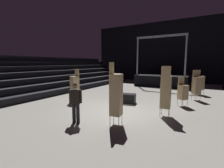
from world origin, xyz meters
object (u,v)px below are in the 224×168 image
at_px(stage_riser, 162,80).
at_px(chair_stack_front_right, 200,83).
at_px(man_with_tie, 76,101).
at_px(equipment_road_case, 128,98).
at_px(chair_stack_front_left, 183,92).
at_px(chair_stack_mid_left, 166,92).
at_px(chair_stack_mid_centre, 197,85).
at_px(chair_stack_rear_left, 75,85).
at_px(chair_stack_mid_right, 116,94).

xyz_separation_m(stage_riser, chair_stack_front_right, (3.82, -3.73, 0.33)).
bearing_deg(man_with_tie, equipment_road_case, -116.72).
relative_size(man_with_tie, chair_stack_front_left, 1.00).
height_order(man_with_tie, chair_stack_mid_left, chair_stack_mid_left).
distance_m(chair_stack_mid_centre, chair_stack_rear_left, 8.18).
xyz_separation_m(chair_stack_front_left, chair_stack_mid_centre, (0.61, 2.07, 0.17)).
bearing_deg(stage_riser, chair_stack_mid_right, -85.19).
height_order(chair_stack_mid_left, chair_stack_rear_left, chair_stack_mid_left).
height_order(man_with_tie, chair_stack_front_right, chair_stack_front_right).
distance_m(chair_stack_mid_left, chair_stack_mid_right, 2.58).
bearing_deg(equipment_road_case, stage_riser, 90.02).
distance_m(chair_stack_mid_right, chair_stack_rear_left, 4.72).
bearing_deg(chair_stack_mid_left, chair_stack_front_left, 76.01).
bearing_deg(chair_stack_mid_left, chair_stack_rear_left, 177.47).
height_order(chair_stack_front_left, chair_stack_mid_centre, chair_stack_mid_centre).
xyz_separation_m(chair_stack_front_right, chair_stack_rear_left, (-7.00, -6.75, 0.08)).
bearing_deg(equipment_road_case, chair_stack_mid_centre, 40.14).
height_order(chair_stack_front_right, chair_stack_mid_right, chair_stack_mid_right).
distance_m(chair_stack_front_left, chair_stack_mid_right, 4.94).
xyz_separation_m(man_with_tie, chair_stack_mid_left, (3.06, 2.79, 0.23)).
xyz_separation_m(stage_riser, chair_stack_rear_left, (-3.18, -10.48, 0.41)).
height_order(stage_riser, man_with_tie, stage_riser).
bearing_deg(chair_stack_front_left, chair_stack_mid_left, 31.90).
distance_m(chair_stack_front_right, chair_stack_mid_centre, 2.26).
height_order(chair_stack_mid_left, chair_stack_mid_right, chair_stack_mid_right).
xyz_separation_m(chair_stack_mid_right, chair_stack_mid_centre, (2.60, 6.57, -0.25)).
bearing_deg(chair_stack_rear_left, chair_stack_mid_right, 167.26).
bearing_deg(chair_stack_rear_left, equipment_road_case, -142.62).
bearing_deg(chair_stack_rear_left, chair_stack_mid_centre, -133.28).
height_order(chair_stack_front_left, chair_stack_mid_right, chair_stack_mid_right).
bearing_deg(stage_riser, chair_stack_front_left, -69.30).
bearing_deg(chair_stack_mid_right, man_with_tie, -74.02).
height_order(chair_stack_mid_centre, chair_stack_rear_left, chair_stack_rear_left).
xyz_separation_m(chair_stack_front_right, chair_stack_mid_centre, (-0.16, -2.25, 0.04)).
relative_size(stage_riser, chair_stack_mid_right, 2.09).
relative_size(chair_stack_front_right, chair_stack_mid_centre, 0.96).
bearing_deg(man_with_tie, chair_stack_front_left, -144.23).
distance_m(chair_stack_front_left, equipment_road_case, 3.25).
distance_m(chair_stack_rear_left, equipment_road_case, 3.56).
relative_size(man_with_tie, chair_stack_front_right, 0.87).
height_order(man_with_tie, equipment_road_case, man_with_tie).
bearing_deg(equipment_road_case, chair_stack_rear_left, -156.01).
bearing_deg(chair_stack_mid_right, stage_riser, 176.58).
relative_size(man_with_tie, chair_stack_mid_right, 0.67).
relative_size(stage_riser, chair_stack_mid_centre, 2.61).
xyz_separation_m(chair_stack_front_right, chair_stack_mid_right, (-2.76, -8.82, 0.29)).
distance_m(chair_stack_mid_right, chair_stack_mid_centre, 7.07).
bearing_deg(chair_stack_mid_right, chair_stack_rear_left, -124.35).
bearing_deg(chair_stack_front_left, chair_stack_mid_centre, -153.25).
xyz_separation_m(chair_stack_rear_left, equipment_road_case, (3.18, 1.42, -0.77)).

